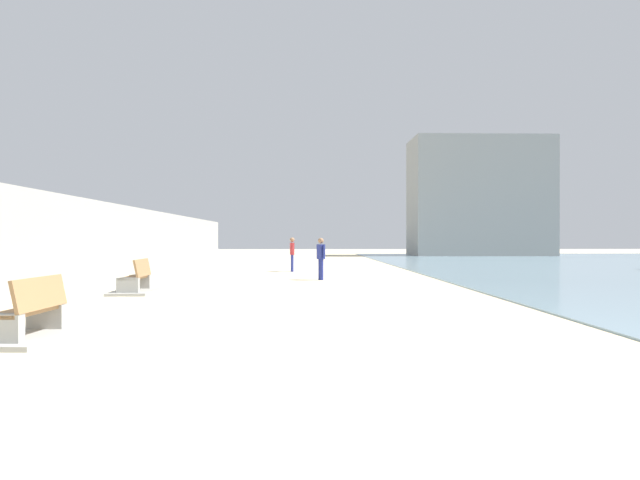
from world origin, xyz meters
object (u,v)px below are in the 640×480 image
Objects in this scene: person_walking at (292,252)px; person_standing at (321,256)px; bench_far at (135,285)px; bench_near at (27,325)px.

person_standing is (1.17, -5.71, -0.02)m from person_walking.
bench_near is at bearing -86.34° from bench_far.
bench_near is at bearing -101.14° from person_walking.
bench_near is 1.34× the size of person_walking.
person_standing is at bearing -78.39° from person_walking.
person_standing is at bearing 44.42° from bench_far.
person_walking is (3.79, 19.22, 0.69)m from bench_near.
bench_far is at bearing 93.66° from bench_near.
person_walking is at bearing 101.61° from person_standing.
bench_near is 8.16m from bench_far.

